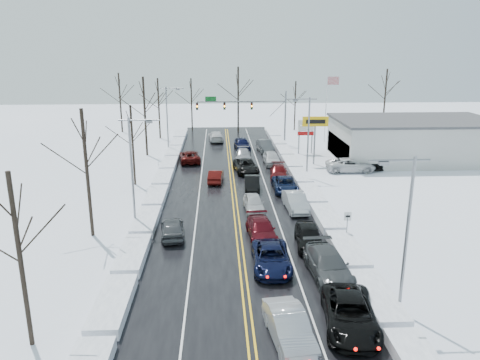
{
  "coord_description": "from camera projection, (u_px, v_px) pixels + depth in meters",
  "views": [
    {
      "loc": [
        -1.55,
        -40.74,
        14.45
      ],
      "look_at": [
        0.45,
        0.52,
        2.5
      ],
      "focal_mm": 35.0,
      "sensor_mm": 36.0,
      "label": 1
    }
  ],
  "objects": [
    {
      "name": "oncoming_car_1",
      "position": [
        190.0,
        162.0,
        60.02
      ],
      "size": [
        3.12,
        5.6,
        1.48
      ],
      "primitive_type": "imported",
      "rotation": [
        0.0,
        0.0,
        3.27
      ],
      "color": "#430A09",
      "rests_on": "ground"
    },
    {
      "name": "tree_left_d",
      "position": [
        144.0,
        101.0,
        61.73
      ],
      "size": [
        4.2,
        4.2,
        10.5
      ],
      "color": "#2D231C",
      "rests_on": "ground"
    },
    {
      "name": "tree_left_a",
      "position": [
        16.0,
        227.0,
        21.73
      ],
      "size": [
        3.6,
        3.6,
        9.0
      ],
      "color": "#2D231C",
      "rests_on": "ground"
    },
    {
      "name": "queued_car_11",
      "position": [
        327.0,
        276.0,
        30.33
      ],
      "size": [
        2.68,
        5.92,
        1.68
      ],
      "primitive_type": "imported",
      "rotation": [
        0.0,
        0.0,
        0.06
      ],
      "color": "#3F4244",
      "rests_on": "ground"
    },
    {
      "name": "oncoming_car_3",
      "position": [
        173.0,
        237.0,
        36.63
      ],
      "size": [
        2.25,
        4.61,
        1.52
      ],
      "primitive_type": "imported",
      "rotation": [
        0.0,
        0.0,
        3.25
      ],
      "color": "#45484B",
      "rests_on": "ground"
    },
    {
      "name": "snow_bank_left",
      "position": [
        155.0,
        202.0,
        44.74
      ],
      "size": [
        1.85,
        72.0,
        0.68
      ],
      "primitive_type": "cube",
      "color": "white",
      "rests_on": "ground"
    },
    {
      "name": "queued_car_5",
      "position": [
        252.0,
        190.0,
        48.53
      ],
      "size": [
        1.63,
        4.32,
        1.41
      ],
      "primitive_type": "imported",
      "rotation": [
        0.0,
        0.0,
        -0.03
      ],
      "color": "black",
      "rests_on": "ground"
    },
    {
      "name": "tree_left_c",
      "position": [
        132.0,
        130.0,
        48.72
      ],
      "size": [
        3.4,
        3.4,
        8.5
      ],
      "color": "#2D231C",
      "rests_on": "ground"
    },
    {
      "name": "tree_far_a",
      "position": [
        120.0,
        91.0,
        78.78
      ],
      "size": [
        4.0,
        4.0,
        10.0
      ],
      "color": "#2D231C",
      "rests_on": "ground"
    },
    {
      "name": "parked_car_1",
      "position": [
        369.0,
        166.0,
        57.9
      ],
      "size": [
        2.94,
        6.11,
        1.72
      ],
      "primitive_type": "imported",
      "rotation": [
        0.0,
        0.0,
        -0.09
      ],
      "color": "black",
      "rests_on": "ground"
    },
    {
      "name": "queued_car_6",
      "position": [
        246.0,
        172.0,
        55.21
      ],
      "size": [
        3.16,
        5.68,
        1.5
      ],
      "primitive_type": "imported",
      "rotation": [
        0.0,
        0.0,
        0.13
      ],
      "color": "black",
      "rests_on": "ground"
    },
    {
      "name": "tree_far_d",
      "position": [
        295.0,
        96.0,
        80.94
      ],
      "size": [
        3.4,
        3.4,
        8.5
      ],
      "color": "#2D231C",
      "rests_on": "ground"
    },
    {
      "name": "tires_plus_sign",
      "position": [
        315.0,
        125.0,
        57.62
      ],
      "size": [
        3.2,
        0.34,
        6.0
      ],
      "color": "slate",
      "rests_on": "ground"
    },
    {
      "name": "streetlight_se",
      "position": [
        404.0,
        224.0,
        24.82
      ],
      "size": [
        3.2,
        0.25,
        9.0
      ],
      "color": "slate",
      "rests_on": "ground"
    },
    {
      "name": "tree_far_e",
      "position": [
        386.0,
        87.0,
        81.78
      ],
      "size": [
        4.2,
        4.2,
        10.5
      ],
      "color": "#2D231C",
      "rests_on": "ground"
    },
    {
      "name": "queued_car_14",
      "position": [
        285.0,
        191.0,
        48.03
      ],
      "size": [
        2.39,
        5.13,
        1.42
      ],
      "primitive_type": "imported",
      "rotation": [
        0.0,
        0.0,
        -0.01
      ],
      "color": "black",
      "rests_on": "ground"
    },
    {
      "name": "dealership_building",
      "position": [
        414.0,
        139.0,
        60.82
      ],
      "size": [
        20.4,
        12.4,
        5.3
      ],
      "color": "beige",
      "rests_on": "ground"
    },
    {
      "name": "queued_car_3",
      "position": [
        261.0,
        238.0,
        36.36
      ],
      "size": [
        2.39,
        5.15,
        1.46
      ],
      "primitive_type": "imported",
      "rotation": [
        0.0,
        0.0,
        0.07
      ],
      "color": "#43090F",
      "rests_on": "ground"
    },
    {
      "name": "queued_car_17",
      "position": [
        265.0,
        152.0,
        65.78
      ],
      "size": [
        2.29,
        5.17,
        1.65
      ],
      "primitive_type": "imported",
      "rotation": [
        0.0,
        0.0,
        0.11
      ],
      "color": "#404346",
      "rests_on": "ground"
    },
    {
      "name": "queued_car_16",
      "position": [
        271.0,
        164.0,
        58.77
      ],
      "size": [
        2.01,
        4.79,
        1.62
      ],
      "primitive_type": "imported",
      "rotation": [
        0.0,
        0.0,
        0.02
      ],
      "color": "silver",
      "rests_on": "ground"
    },
    {
      "name": "road_surface",
      "position": [
        235.0,
        201.0,
        45.09
      ],
      "size": [
        14.0,
        84.0,
        0.01
      ],
      "primitive_type": "cube",
      "color": "black",
      "rests_on": "ground"
    },
    {
      "name": "queued_car_4",
      "position": [
        254.0,
        211.0,
        42.36
      ],
      "size": [
        1.91,
        4.32,
        1.44
      ],
      "primitive_type": "imported",
      "rotation": [
        0.0,
        0.0,
        0.05
      ],
      "color": "silver",
      "rests_on": "ground"
    },
    {
      "name": "queued_car_8",
      "position": [
        242.0,
        150.0,
        66.99
      ],
      "size": [
        2.43,
        5.18,
        1.72
      ],
      "primitive_type": "imported",
      "rotation": [
        0.0,
        0.0,
        0.08
      ],
      "color": "black",
      "rests_on": "ground"
    },
    {
      "name": "queued_car_1",
      "position": [
        289.0,
        342.0,
        23.65
      ],
      "size": [
        2.37,
        5.16,
        1.64
      ],
      "primitive_type": "imported",
      "rotation": [
        0.0,
        0.0,
        0.13
      ],
      "color": "#9EA0A6",
      "rests_on": "ground"
    },
    {
      "name": "speed_limit_sign",
      "position": [
        347.0,
        221.0,
        35.43
      ],
      "size": [
        0.55,
        0.09,
        2.35
      ],
      "color": "slate",
      "rests_on": "ground"
    },
    {
      "name": "queued_car_2",
      "position": [
        271.0,
        268.0,
        31.5
      ],
      "size": [
        2.63,
        5.46,
        1.5
      ],
      "primitive_type": "imported",
      "rotation": [
        0.0,
        0.0,
        -0.03
      ],
      "color": "black",
      "rests_on": "ground"
    },
    {
      "name": "snow_bank_right",
      "position": [
        313.0,
        199.0,
        45.45
      ],
      "size": [
        1.85,
        72.0,
        0.68
      ],
      "primitive_type": "cube",
      "color": "white",
      "rests_on": "ground"
    },
    {
      "name": "tree_far_c",
      "position": [
        238.0,
        87.0,
        78.56
      ],
      "size": [
        4.4,
        4.4,
        11.0
      ],
      "color": "#2D231C",
      "rests_on": "ground"
    },
    {
      "name": "used_vehicles_sign",
      "position": [
        306.0,
        130.0,
        63.85
      ],
      "size": [
        2.2,
        0.22,
        4.65
      ],
      "color": "slate",
      "rests_on": "ground"
    },
    {
      "name": "parked_car_0",
      "position": [
        350.0,
        172.0,
        55.48
      ],
      "size": [
        5.89,
        2.9,
        1.61
      ],
      "primitive_type": "imported",
      "rotation": [
        0.0,
        0.0,
        1.53
      ],
      "color": "silver",
      "rests_on": "ground"
    },
    {
      "name": "tree_far_b",
      "position": [
        191.0,
        94.0,
        80.49
      ],
      "size": [
        3.6,
        3.6,
        9.0
      ],
      "color": "#2D231C",
      "rests_on": "ground"
    },
    {
      "name": "queued_car_10",
      "position": [
        349.0,
        327.0,
        24.89
      ],
      "size": [
        3.42,
        6.11,
        1.61
      ],
      "primitive_type": "imported",
      "rotation": [
        0.0,
        0.0,
        -0.13
      ],
      "color": "black",
      "rests_on": "ground"
    },
    {
      "name": "streetlight_sw",
      "position": [
        134.0,
        163.0,
        37.48
      ],
      "size": [
        3.2,
        0.25,
        9.0
      ],
      "color": "slate",
      "rests_on": "ground"
    },
    {
      "name": "streetlight_ne",
      "position": [
        307.0,
        131.0,
        51.68
      ],
      "size": [
        3.2,
        0.25,
        9.0
      ],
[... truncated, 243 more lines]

